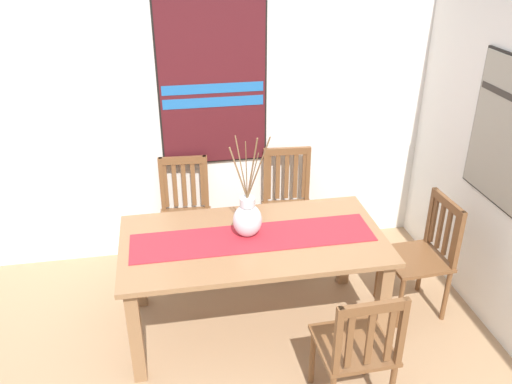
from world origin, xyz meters
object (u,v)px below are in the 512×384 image
at_px(chair_3, 357,348).
at_px(centerpiece_vase, 247,218).
at_px(dining_table, 253,251).
at_px(chair_0, 423,254).
at_px(painting_on_back_wall, 212,83).
at_px(chair_1, 288,203).
at_px(chair_2, 186,212).

bearing_deg(chair_3, centerpiece_vase, 118.97).
bearing_deg(dining_table, chair_0, -0.97).
bearing_deg(chair_0, painting_on_back_wall, 141.00).
bearing_deg(chair_1, painting_on_back_wall, 159.01).
xyz_separation_m(chair_1, chair_3, (-0.00, -1.70, -0.03)).
height_order(centerpiece_vase, chair_3, centerpiece_vase).
distance_m(centerpiece_vase, chair_2, 1.00).
bearing_deg(dining_table, chair_3, -61.52).
bearing_deg(dining_table, chair_2, 114.87).
height_order(dining_table, chair_1, chair_1).
xyz_separation_m(centerpiece_vase, chair_1, (0.48, 0.83, -0.38)).
bearing_deg(centerpiece_vase, chair_3, -61.03).
bearing_deg(chair_3, chair_1, 89.95).
xyz_separation_m(dining_table, painting_on_back_wall, (-0.13, 1.09, 0.87)).
relative_size(dining_table, chair_1, 1.86).
xyz_separation_m(dining_table, chair_3, (0.45, -0.83, -0.16)).
xyz_separation_m(chair_0, painting_on_back_wall, (-1.37, 1.11, 1.02)).
relative_size(dining_table, chair_0, 1.96).
height_order(dining_table, chair_2, chair_2).
relative_size(chair_0, chair_1, 0.95).
xyz_separation_m(chair_3, painting_on_back_wall, (-0.58, 1.92, 1.03)).
bearing_deg(dining_table, painting_on_back_wall, 96.65).
height_order(chair_1, chair_3, chair_1).
bearing_deg(chair_3, painting_on_back_wall, 106.76).
distance_m(centerpiece_vase, chair_1, 1.03).
relative_size(dining_table, chair_2, 1.90).
bearing_deg(chair_3, dining_table, 118.48).
xyz_separation_m(dining_table, centerpiece_vase, (-0.03, 0.04, 0.24)).
relative_size(dining_table, centerpiece_vase, 2.34).
bearing_deg(chair_2, dining_table, -65.13).
height_order(centerpiece_vase, painting_on_back_wall, painting_on_back_wall).
relative_size(centerpiece_vase, chair_0, 0.83).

